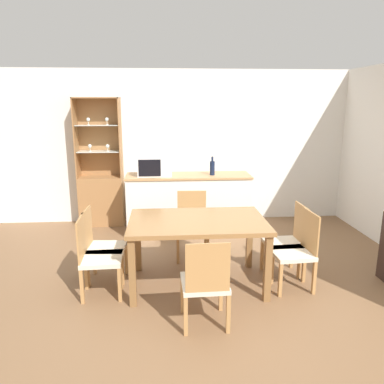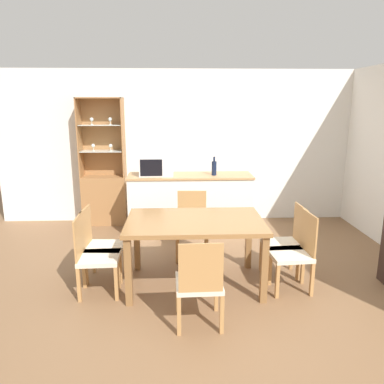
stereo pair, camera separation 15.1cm
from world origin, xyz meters
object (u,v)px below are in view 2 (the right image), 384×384
(dining_chair_head_near, at_px, (199,283))
(dining_chair_side_left_far, at_px, (100,246))
(dining_chair_head_far, at_px, (192,226))
(display_cabinet, at_px, (105,189))
(dining_chair_side_left_near, at_px, (95,256))
(dining_table, at_px, (195,228))
(microwave, at_px, (157,166))
(wine_bottle, at_px, (214,168))
(dining_chair_side_right_near, at_px, (294,252))
(dining_chair_side_right_far, at_px, (286,243))

(dining_chair_head_near, height_order, dining_chair_side_left_far, same)
(dining_chair_head_far, bearing_deg, display_cabinet, -44.26)
(dining_chair_side_left_near, xyz_separation_m, dining_chair_head_far, (1.08, 0.96, 0.00))
(dining_table, bearing_deg, microwave, 105.66)
(wine_bottle, bearing_deg, display_cabinet, 162.61)
(display_cabinet, xyz_separation_m, dining_chair_head_far, (1.41, -1.48, -0.18))
(dining_chair_side_right_near, distance_m, dining_chair_head_far, 1.43)
(dining_chair_side_left_near, relative_size, dining_chair_side_right_far, 1.00)
(dining_table, distance_m, microwave, 1.89)
(dining_chair_side_right_far, bearing_deg, dining_chair_side_left_near, 95.31)
(dining_chair_head_far, distance_m, microwave, 1.27)
(dining_chair_side_right_near, xyz_separation_m, dining_chair_head_far, (-1.07, 0.95, 0.00))
(dining_chair_side_right_far, bearing_deg, display_cabinet, 46.75)
(dining_table, relative_size, dining_chair_side_right_far, 1.73)
(display_cabinet, bearing_deg, dining_chair_head_near, -65.53)
(dining_chair_side_right_far, xyz_separation_m, dining_chair_side_right_near, (-0.00, -0.29, 0.00))
(display_cabinet, relative_size, dining_chair_head_near, 2.43)
(microwave, bearing_deg, dining_chair_side_right_far, -46.12)
(dining_chair_side_left_near, relative_size, dining_chair_head_far, 1.00)
(display_cabinet, distance_m, dining_chair_side_left_near, 2.46)
(dining_chair_side_left_near, bearing_deg, dining_table, 95.73)
(dining_chair_head_far, relative_size, wine_bottle, 3.02)
(dining_chair_head_near, bearing_deg, dining_chair_head_far, 88.48)
(dining_chair_head_far, bearing_deg, wine_bottle, -110.20)
(dining_chair_side_left_far, xyz_separation_m, microwave, (0.57, 1.63, 0.65))
(dining_chair_side_left_near, relative_size, microwave, 1.69)
(display_cabinet, xyz_separation_m, dining_table, (1.41, -2.29, 0.08))
(dining_chair_side_right_far, xyz_separation_m, wine_bottle, (-0.69, 1.58, 0.62))
(dining_chair_head_far, relative_size, dining_chair_side_left_far, 1.00)
(wine_bottle, bearing_deg, dining_chair_head_near, -98.46)
(display_cabinet, relative_size, dining_table, 1.40)
(dining_table, xyz_separation_m, dining_chair_head_far, (0.00, 0.81, -0.25))
(dining_chair_head_near, distance_m, wine_bottle, 2.64)
(dining_chair_head_far, bearing_deg, dining_chair_side_left_far, 33.72)
(display_cabinet, xyz_separation_m, microwave, (0.91, -0.51, 0.47))
(dining_chair_side_right_far, distance_m, wine_bottle, 1.83)
(dining_table, distance_m, dining_chair_side_left_far, 1.11)
(display_cabinet, bearing_deg, dining_chair_head_far, -46.36)
(dining_chair_side_left_near, height_order, dining_chair_head_far, same)
(dining_table, height_order, dining_chair_head_near, dining_chair_head_near)
(display_cabinet, relative_size, dining_chair_side_right_near, 2.43)
(dining_chair_side_left_near, height_order, dining_chair_side_right_near, same)
(dining_chair_side_right_near, bearing_deg, dining_chair_side_left_far, 78.22)
(dining_chair_side_left_far, distance_m, wine_bottle, 2.23)
(dining_chair_side_left_near, xyz_separation_m, dining_chair_side_right_far, (2.15, 0.29, 0.00))
(dining_chair_side_left_far, bearing_deg, display_cabinet, -167.84)
(dining_table, height_order, dining_chair_side_left_far, dining_chair_side_left_far)
(dining_chair_head_near, bearing_deg, microwave, 99.44)
(dining_table, distance_m, dining_chair_head_far, 0.85)
(dining_chair_side_right_near, relative_size, wine_bottle, 3.02)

